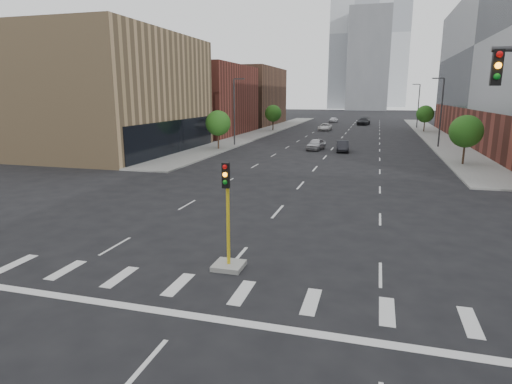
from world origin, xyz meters
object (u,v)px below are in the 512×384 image
at_px(median_traffic_signal, 228,246).
at_px(car_mid_right, 342,146).
at_px(car_near_left, 316,144).
at_px(car_deep_right, 364,121).
at_px(car_distant, 333,120).
at_px(car_far_left, 325,127).

distance_m(median_traffic_signal, car_mid_right, 38.55).
distance_m(car_near_left, car_deep_right, 48.76).
height_order(median_traffic_signal, car_mid_right, median_traffic_signal).
xyz_separation_m(median_traffic_signal, car_distant, (-5.30, 95.16, -0.29)).
distance_m(median_traffic_signal, car_distant, 95.31).
bearing_deg(car_far_left, car_distant, 93.02).
xyz_separation_m(median_traffic_signal, car_near_left, (-1.91, 39.41, -0.26)).
bearing_deg(car_deep_right, car_far_left, -102.06).
height_order(median_traffic_signal, car_distant, median_traffic_signal).
height_order(car_near_left, car_far_left, car_near_left).
distance_m(median_traffic_signal, car_far_left, 70.24).
relative_size(car_mid_right, car_distant, 1.03).
bearing_deg(car_deep_right, median_traffic_signal, -82.80).
bearing_deg(car_distant, car_mid_right, -74.09).
relative_size(car_mid_right, car_far_left, 0.84).
xyz_separation_m(car_mid_right, car_far_left, (-5.91, 31.58, 0.00)).
distance_m(car_near_left, car_far_left, 30.80).
height_order(car_near_left, car_mid_right, car_near_left).
xyz_separation_m(median_traffic_signal, car_deep_right, (2.38, 87.98, -0.14)).
bearing_deg(car_deep_right, car_mid_right, -82.27).
distance_m(car_near_left, car_distant, 55.86).
height_order(median_traffic_signal, car_deep_right, median_traffic_signal).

